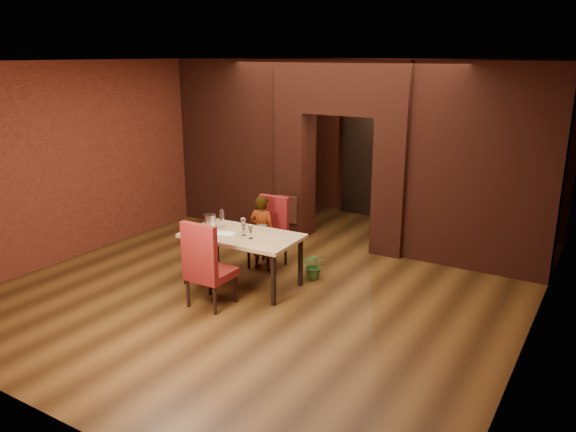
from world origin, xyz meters
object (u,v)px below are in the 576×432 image
(dining_table, at_px, (243,260))
(wine_glass_a, at_px, (243,225))
(person_seated, at_px, (262,233))
(potted_plant, at_px, (314,265))
(wine_bucket, at_px, (210,222))
(water_bottle, at_px, (222,218))
(chair_near, at_px, (211,263))
(wine_glass_c, at_px, (251,232))
(chair_far, at_px, (267,233))
(wine_glass_b, at_px, (244,229))

(dining_table, xyz_separation_m, wine_glass_a, (-0.03, 0.08, 0.50))
(person_seated, distance_m, potted_plant, 0.98)
(dining_table, relative_size, wine_bucket, 7.68)
(wine_bucket, distance_m, water_bottle, 0.18)
(chair_near, xyz_separation_m, potted_plant, (0.74, 1.53, -0.39))
(wine_glass_c, bearing_deg, wine_glass_a, 144.68)
(dining_table, relative_size, chair_far, 1.49)
(wine_glass_b, height_order, water_bottle, water_bottle)
(person_seated, height_order, wine_glass_a, person_seated)
(person_seated, bearing_deg, chair_near, 91.03)
(wine_glass_a, relative_size, wine_glass_b, 1.15)
(person_seated, bearing_deg, wine_glass_a, 92.45)
(person_seated, distance_m, wine_bucket, 0.89)
(wine_glass_a, height_order, water_bottle, water_bottle)
(chair_near, relative_size, wine_bucket, 5.51)
(wine_glass_a, xyz_separation_m, water_bottle, (-0.40, 0.01, 0.04))
(wine_glass_b, bearing_deg, person_seated, 103.23)
(chair_near, height_order, person_seated, chair_near)
(wine_glass_b, height_order, wine_bucket, wine_bucket)
(chair_near, bearing_deg, wine_glass_a, -84.78)
(wine_bucket, xyz_separation_m, potted_plant, (1.34, 0.79, -0.69))
(chair_far, distance_m, wine_glass_c, 1.00)
(chair_far, height_order, water_bottle, chair_far)
(potted_plant, bearing_deg, wine_glass_b, -132.42)
(water_bottle, bearing_deg, chair_near, -61.22)
(wine_glass_b, relative_size, wine_glass_c, 0.98)
(chair_near, height_order, water_bottle, chair_near)
(chair_far, xyz_separation_m, potted_plant, (0.88, -0.04, -0.35))
(chair_near, bearing_deg, chair_far, -84.85)
(wine_glass_c, bearing_deg, potted_plant, 56.92)
(person_seated, bearing_deg, wine_bucket, 53.47)
(wine_bucket, bearing_deg, person_seated, 58.49)
(wine_bucket, height_order, water_bottle, water_bottle)
(chair_far, bearing_deg, wine_glass_a, -86.64)
(person_seated, xyz_separation_m, potted_plant, (0.90, 0.07, -0.39))
(wine_glass_c, xyz_separation_m, water_bottle, (-0.66, 0.20, 0.05))
(wine_bucket, bearing_deg, wine_glass_a, 12.58)
(person_seated, height_order, wine_bucket, person_seated)
(wine_glass_a, bearing_deg, wine_glass_b, -52.71)
(wine_glass_c, distance_m, wine_bucket, 0.78)
(dining_table, distance_m, wine_glass_b, 0.49)
(wine_glass_b, distance_m, wine_bucket, 0.61)
(person_seated, height_order, water_bottle, person_seated)
(chair_near, xyz_separation_m, wine_bucket, (-0.59, 0.74, 0.29))
(chair_near, bearing_deg, wine_glass_c, -105.06)
(chair_near, xyz_separation_m, person_seated, (-0.15, 1.45, -0.00))
(person_seated, bearing_deg, chair_far, -103.90)
(wine_glass_a, bearing_deg, chair_far, 94.89)
(person_seated, xyz_separation_m, wine_bucket, (-0.44, -0.72, 0.29))
(water_bottle, distance_m, potted_plant, 1.56)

